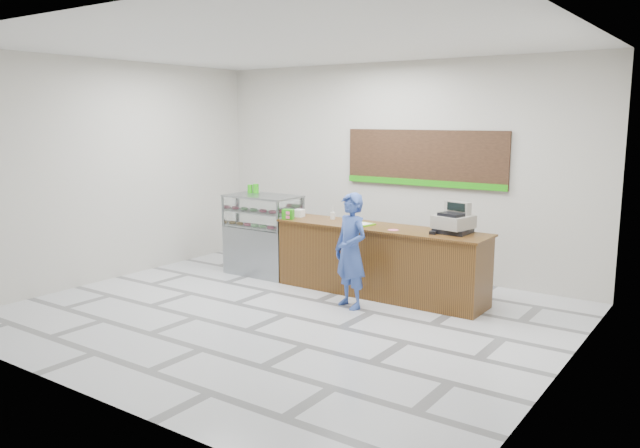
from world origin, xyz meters
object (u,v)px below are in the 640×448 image
Objects in this scene: display_case at (263,234)px; cash_register at (454,221)px; serving_tray at (360,224)px; customer at (351,251)px; sales_counter at (379,261)px.

display_case is 3.34m from cash_register.
serving_tray is (1.90, -0.02, 0.36)m from display_case.
customer is (2.20, -0.75, 0.12)m from display_case.
display_case is at bearing -179.05° from customer.
display_case is (-2.22, -0.00, 0.16)m from sales_counter.
cash_register is at bearing 7.38° from sales_counter.
cash_register is 1.42m from serving_tray.
sales_counter is 2.45× the size of display_case.
serving_tray is (-0.32, -0.02, 0.52)m from sales_counter.
customer is at bearing -18.87° from display_case.
customer reaches higher than sales_counter.
serving_tray is at bearing 131.86° from customer.
display_case is at bearing -165.22° from cash_register.
cash_register is (1.08, 0.14, 0.67)m from sales_counter.
serving_tray is (-1.40, -0.16, -0.15)m from cash_register.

